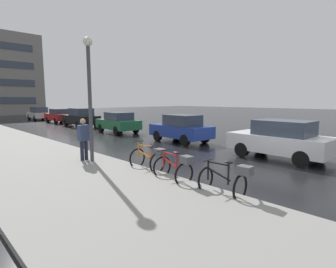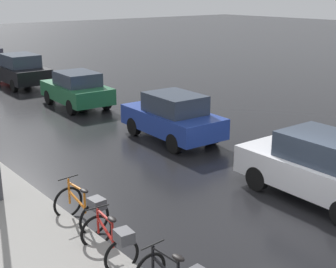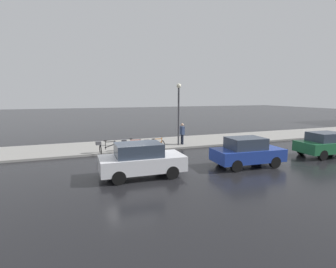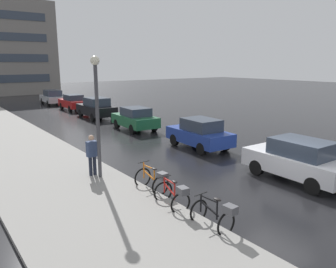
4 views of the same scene
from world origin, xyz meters
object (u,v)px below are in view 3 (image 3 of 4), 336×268
(bicycle_nearest, at_px, (106,147))
(bicycle_third, at_px, (154,145))
(car_blue, at_px, (247,152))
(pedestrian, at_px, (182,133))
(streetlamp, at_px, (179,108))
(bicycle_second, at_px, (131,145))
(car_white, at_px, (141,160))
(car_green, at_px, (326,144))

(bicycle_nearest, height_order, bicycle_third, bicycle_third)
(bicycle_third, distance_m, car_blue, 6.67)
(pedestrian, relative_size, streetlamp, 0.37)
(bicycle_second, xyz_separation_m, bicycle_third, (0.29, 1.56, -0.01))
(bicycle_second, bearing_deg, car_white, -8.02)
(bicycle_second, bearing_deg, streetlamp, 100.45)
(pedestrian, bearing_deg, bicycle_nearest, -80.95)
(bicycle_second, distance_m, streetlamp, 4.67)
(bicycle_second, bearing_deg, bicycle_nearest, -86.66)
(pedestrian, bearing_deg, bicycle_third, -66.97)
(bicycle_second, height_order, pedestrian, pedestrian)
(bicycle_nearest, distance_m, car_blue, 9.06)
(car_blue, distance_m, pedestrian, 6.76)
(car_blue, relative_size, pedestrian, 2.22)
(bicycle_nearest, distance_m, car_green, 14.52)
(bicycle_third, bearing_deg, pedestrian, 113.03)
(car_green, bearing_deg, streetlamp, -129.07)
(car_green, bearing_deg, bicycle_second, -115.73)
(bicycle_nearest, height_order, streetlamp, streetlamp)
(bicycle_third, distance_m, car_white, 5.80)
(bicycle_third, distance_m, pedestrian, 2.96)
(bicycle_second, distance_m, car_green, 12.96)
(bicycle_nearest, bearing_deg, car_white, 10.09)
(bicycle_nearest, xyz_separation_m, bicycle_third, (0.18, 3.32, -0.01))
(car_white, bearing_deg, car_green, 89.78)
(car_green, bearing_deg, bicycle_nearest, -112.35)
(bicycle_third, xyz_separation_m, pedestrian, (-1.14, 2.68, 0.53))
(car_white, relative_size, car_green, 1.04)
(car_blue, height_order, pedestrian, pedestrian)
(car_white, bearing_deg, streetlamp, 143.52)
(bicycle_nearest, relative_size, bicycle_second, 0.95)
(bicycle_third, distance_m, streetlamp, 3.57)
(pedestrian, xyz_separation_m, streetlamp, (0.14, -0.37, 2.01))
(streetlamp, bearing_deg, bicycle_second, -79.55)
(bicycle_second, distance_m, pedestrian, 4.35)
(car_blue, height_order, car_green, car_blue)
(pedestrian, bearing_deg, car_blue, 8.66)
(bicycle_nearest, relative_size, pedestrian, 0.77)
(bicycle_nearest, bearing_deg, pedestrian, 99.05)
(bicycle_second, bearing_deg, car_blue, 42.02)
(bicycle_second, distance_m, car_blue, 7.86)
(bicycle_nearest, height_order, car_green, car_green)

